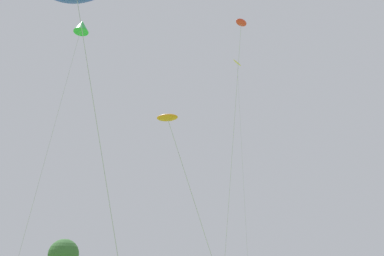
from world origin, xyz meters
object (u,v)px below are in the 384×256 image
at_px(small_kite_delta_white, 238,84).
at_px(tree_broad_distant, 63,255).
at_px(small_kite_triangle_green, 168,120).
at_px(small_kite_diamond_red, 241,29).
at_px(small_kite_bird_shape, 82,27).

distance_m(small_kite_delta_white, tree_broad_distant, 48.59).
relative_size(small_kite_delta_white, tree_broad_distant, 2.58).
height_order(small_kite_triangle_green, small_kite_diamond_red, small_kite_diamond_red).
xyz_separation_m(small_kite_diamond_red, tree_broad_distant, (12.70, 56.58, -9.16)).
height_order(small_kite_delta_white, small_kite_diamond_red, small_kite_delta_white).
bearing_deg(small_kite_triangle_green, tree_broad_distant, -55.47).
bearing_deg(tree_broad_distant, small_kite_diamond_red, -102.65).
xyz_separation_m(small_kite_triangle_green, small_kite_bird_shape, (0.88, 11.89, 10.46)).
bearing_deg(small_kite_bird_shape, tree_broad_distant, -71.38).
bearing_deg(small_kite_diamond_red, small_kite_triangle_green, 7.58).
relative_size(small_kite_triangle_green, tree_broad_distant, 0.89).
distance_m(small_kite_delta_white, small_kite_bird_shape, 14.60).
bearing_deg(small_kite_triangle_green, small_kite_bird_shape, -41.82).
relative_size(small_kite_triangle_green, small_kite_diamond_red, 0.47).
relative_size(small_kite_triangle_green, small_kite_bird_shape, 0.39).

